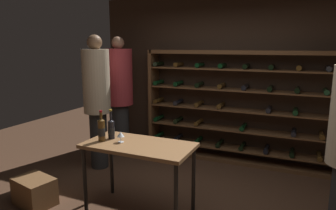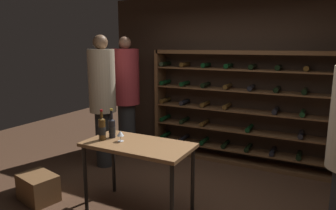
{
  "view_description": "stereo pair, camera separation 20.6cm",
  "coord_description": "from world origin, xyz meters",
  "px_view_note": "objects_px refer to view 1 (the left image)",
  "views": [
    {
      "loc": [
        1.16,
        -2.96,
        1.89
      ],
      "look_at": [
        -0.22,
        0.16,
        1.23
      ],
      "focal_mm": 32.52,
      "sensor_mm": 36.0,
      "label": 1
    },
    {
      "loc": [
        1.35,
        -2.87,
        1.89
      ],
      "look_at": [
        -0.22,
        0.16,
        1.23
      ],
      "focal_mm": 32.52,
      "sensor_mm": 36.0,
      "label": 2
    }
  ],
  "objects_px": {
    "wine_bottle_amber_reserve": "(101,130)",
    "person_guest_blue_shirt": "(97,96)",
    "wine_crate": "(35,191)",
    "tasting_table": "(139,151)",
    "wine_glass_stemmed_left": "(121,135)",
    "wine_bottle_black_capsule": "(111,129)",
    "person_bystander_red_print": "(119,90)",
    "wine_rack": "(243,108)"
  },
  "relations": [
    {
      "from": "person_guest_blue_shirt",
      "to": "wine_crate",
      "type": "bearing_deg",
      "value": -57.82
    },
    {
      "from": "tasting_table",
      "to": "person_bystander_red_print",
      "type": "xyz_separation_m",
      "value": [
        -1.29,
        1.62,
        0.39
      ]
    },
    {
      "from": "person_bystander_red_print",
      "to": "wine_rack",
      "type": "bearing_deg",
      "value": 119.05
    },
    {
      "from": "person_guest_blue_shirt",
      "to": "wine_glass_stemmed_left",
      "type": "xyz_separation_m",
      "value": [
        1.03,
        -0.95,
        -0.23
      ]
    },
    {
      "from": "wine_crate",
      "to": "wine_bottle_amber_reserve",
      "type": "bearing_deg",
      "value": 19.24
    },
    {
      "from": "person_guest_blue_shirt",
      "to": "wine_bottle_black_capsule",
      "type": "height_order",
      "value": "person_guest_blue_shirt"
    },
    {
      "from": "person_guest_blue_shirt",
      "to": "wine_bottle_amber_reserve",
      "type": "bearing_deg",
      "value": -18.52
    },
    {
      "from": "wine_bottle_black_capsule",
      "to": "wine_glass_stemmed_left",
      "type": "relative_size",
      "value": 2.87
    },
    {
      "from": "wine_crate",
      "to": "wine_glass_stemmed_left",
      "type": "bearing_deg",
      "value": 17.6
    },
    {
      "from": "wine_rack",
      "to": "person_bystander_red_print",
      "type": "xyz_separation_m",
      "value": [
        -2.07,
        -0.39,
        0.22
      ]
    },
    {
      "from": "person_guest_blue_shirt",
      "to": "person_bystander_red_print",
      "type": "height_order",
      "value": "person_guest_blue_shirt"
    },
    {
      "from": "tasting_table",
      "to": "person_bystander_red_print",
      "type": "height_order",
      "value": "person_bystander_red_print"
    },
    {
      "from": "tasting_table",
      "to": "wine_crate",
      "type": "relative_size",
      "value": 2.53
    },
    {
      "from": "wine_crate",
      "to": "wine_glass_stemmed_left",
      "type": "distance_m",
      "value": 1.32
    },
    {
      "from": "wine_bottle_amber_reserve",
      "to": "tasting_table",
      "type": "bearing_deg",
      "value": 10.0
    },
    {
      "from": "wine_rack",
      "to": "person_guest_blue_shirt",
      "type": "height_order",
      "value": "person_guest_blue_shirt"
    },
    {
      "from": "person_guest_blue_shirt",
      "to": "wine_crate",
      "type": "distance_m",
      "value": 1.61
    },
    {
      "from": "tasting_table",
      "to": "wine_glass_stemmed_left",
      "type": "height_order",
      "value": "wine_glass_stemmed_left"
    },
    {
      "from": "person_guest_blue_shirt",
      "to": "wine_glass_stemmed_left",
      "type": "bearing_deg",
      "value": -10.17
    },
    {
      "from": "wine_bottle_amber_reserve",
      "to": "wine_glass_stemmed_left",
      "type": "distance_m",
      "value": 0.23
    },
    {
      "from": "wine_rack",
      "to": "wine_bottle_black_capsule",
      "type": "relative_size",
      "value": 9.37
    },
    {
      "from": "wine_bottle_amber_reserve",
      "to": "wine_glass_stemmed_left",
      "type": "height_order",
      "value": "wine_bottle_amber_reserve"
    },
    {
      "from": "person_bystander_red_print",
      "to": "wine_bottle_amber_reserve",
      "type": "xyz_separation_m",
      "value": [
        0.85,
        -1.69,
        -0.17
      ]
    },
    {
      "from": "tasting_table",
      "to": "wine_crate",
      "type": "height_order",
      "value": "tasting_table"
    },
    {
      "from": "tasting_table",
      "to": "wine_glass_stemmed_left",
      "type": "relative_size",
      "value": 9.95
    },
    {
      "from": "tasting_table",
      "to": "person_bystander_red_print",
      "type": "relative_size",
      "value": 0.59
    },
    {
      "from": "wine_bottle_black_capsule",
      "to": "wine_glass_stemmed_left",
      "type": "xyz_separation_m",
      "value": [
        0.17,
        -0.07,
        -0.03
      ]
    },
    {
      "from": "person_guest_blue_shirt",
      "to": "person_bystander_red_print",
      "type": "xyz_separation_m",
      "value": [
        -0.05,
        0.7,
        -0.01
      ]
    },
    {
      "from": "person_guest_blue_shirt",
      "to": "wine_bottle_amber_reserve",
      "type": "relative_size",
      "value": 5.77
    },
    {
      "from": "tasting_table",
      "to": "wine_bottle_black_capsule",
      "type": "distance_m",
      "value": 0.44
    },
    {
      "from": "person_bystander_red_print",
      "to": "wine_crate",
      "type": "xyz_separation_m",
      "value": [
        0.04,
        -1.98,
        -0.96
      ]
    },
    {
      "from": "wine_rack",
      "to": "person_bystander_red_print",
      "type": "relative_size",
      "value": 1.6
    },
    {
      "from": "wine_glass_stemmed_left",
      "to": "wine_rack",
      "type": "bearing_deg",
      "value": 64.1
    },
    {
      "from": "wine_bottle_amber_reserve",
      "to": "person_guest_blue_shirt",
      "type": "bearing_deg",
      "value": 128.84
    },
    {
      "from": "wine_crate",
      "to": "wine_bottle_black_capsule",
      "type": "xyz_separation_m",
      "value": [
        0.86,
        0.4,
        0.78
      ]
    },
    {
      "from": "person_guest_blue_shirt",
      "to": "wine_bottle_amber_reserve",
      "type": "xyz_separation_m",
      "value": [
        0.8,
        -1.0,
        -0.19
      ]
    },
    {
      "from": "wine_crate",
      "to": "wine_bottle_amber_reserve",
      "type": "relative_size",
      "value": 1.35
    },
    {
      "from": "wine_crate",
      "to": "tasting_table",
      "type": "bearing_deg",
      "value": 16.1
    },
    {
      "from": "wine_bottle_black_capsule",
      "to": "wine_glass_stemmed_left",
      "type": "distance_m",
      "value": 0.19
    },
    {
      "from": "wine_rack",
      "to": "tasting_table",
      "type": "distance_m",
      "value": 2.16
    },
    {
      "from": "tasting_table",
      "to": "wine_bottle_amber_reserve",
      "type": "relative_size",
      "value": 3.41
    },
    {
      "from": "wine_bottle_amber_reserve",
      "to": "wine_glass_stemmed_left",
      "type": "xyz_separation_m",
      "value": [
        0.22,
        0.05,
        -0.05
      ]
    }
  ]
}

